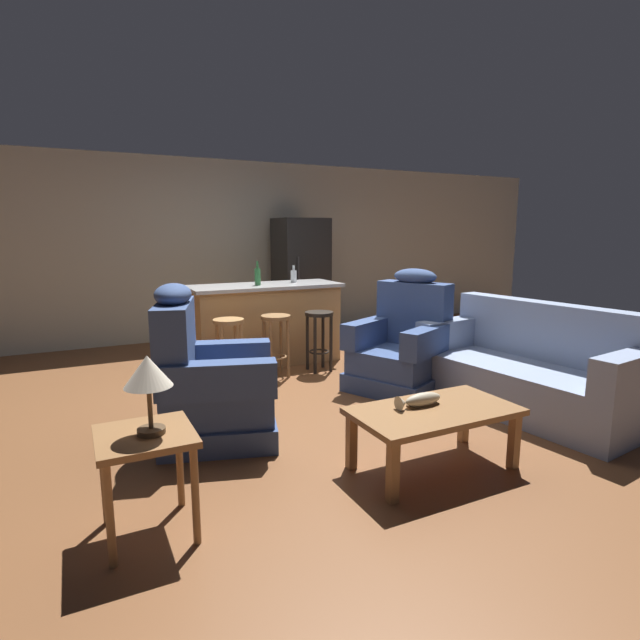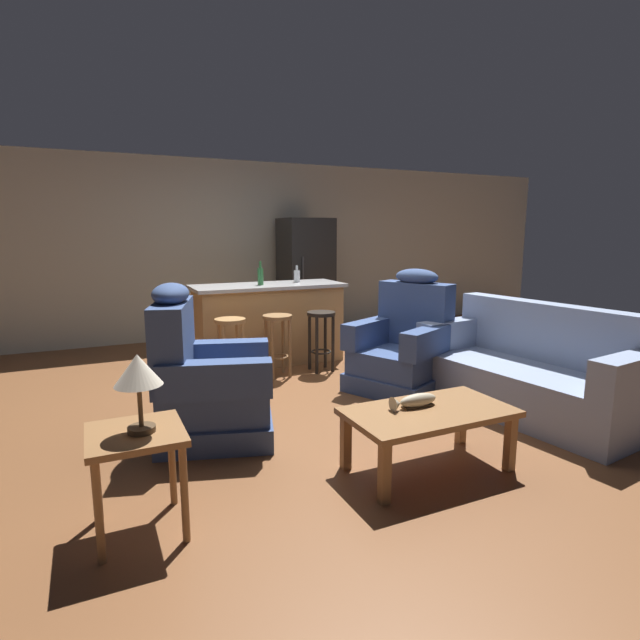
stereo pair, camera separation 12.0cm
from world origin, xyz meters
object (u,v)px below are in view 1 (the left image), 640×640
end_table (146,451)px  bar_stool_right (319,330)px  coffee_table (434,416)px  bottle_short_amber (294,276)px  fish_figurine (419,400)px  couch (530,372)px  bar_stool_left (229,339)px  table_lamp (148,375)px  bottle_tall_green (258,276)px  refrigerator (301,278)px  bar_stool_middle (276,334)px  recliner_near_lamp (207,385)px  recliner_near_island (402,347)px  kitchen_island (266,323)px

end_table → bar_stool_right: size_ratio=0.82×
coffee_table → bottle_short_amber: bearing=83.2°
fish_figurine → couch: bearing=15.8°
bar_stool_left → bar_stool_right: 1.05m
coffee_table → table_lamp: bearing=178.3°
coffee_table → bottle_tall_green: 3.14m
bar_stool_left → bar_stool_right: bearing=0.0°
end_table → refrigerator: (2.79, 4.23, 0.42)m
bar_stool_middle → table_lamp: bearing=-124.0°
couch → bottle_short_amber: bearing=-74.3°
recliner_near_lamp → bottle_tall_green: (1.08, 1.88, 0.63)m
table_lamp → bar_stool_left: (1.11, 2.42, -0.40)m
recliner_near_island → refrigerator: refrigerator is taller
recliner_near_lamp → kitchen_island: (1.19, 1.93, 0.06)m
kitchen_island → bar_stool_middle: bearing=-100.6°
coffee_table → recliner_near_island: size_ratio=0.92×
coffee_table → end_table: size_ratio=1.96×
kitchen_island → bottle_tall_green: bearing=-155.7°
refrigerator → bottle_short_amber: bearing=-118.3°
coffee_table → bar_stool_middle: bearing=93.3°
bar_stool_left → bar_stool_middle: 0.52m
bar_stool_left → bar_stool_right: size_ratio=1.00×
couch → bar_stool_right: size_ratio=2.93×
recliner_near_lamp → bottle_short_amber: recliner_near_lamp is taller
coffee_table → recliner_near_island: recliner_near_island is taller
recliner_near_island → bar_stool_middle: 1.37m
table_lamp → bottle_tall_green: (1.64, 3.01, 0.19)m
fish_figurine → recliner_near_island: recliner_near_island is taller
recliner_near_lamp → bar_stool_left: 1.42m
bottle_tall_green → table_lamp: bearing=-118.7°
recliner_near_lamp → table_lamp: (-0.56, -1.12, 0.45)m
recliner_near_lamp → bar_stool_middle: (1.08, 1.30, 0.05)m
coffee_table → bar_stool_right: bearing=81.3°
recliner_near_island → kitchen_island: bearing=-85.6°
couch → recliner_near_lamp: 2.80m
recliner_near_island → bottle_tall_green: 1.92m
coffee_table → bar_stool_middle: bar_stool_middle is taller
kitchen_island → bar_stool_left: (-0.64, -0.63, -0.01)m
kitchen_island → bar_stool_right: size_ratio=2.65×
coffee_table → bar_stool_right: 2.51m
table_lamp → bar_stool_middle: 2.95m
refrigerator → recliner_near_island: bearing=-92.7°
kitchen_island → bar_stool_middle: (-0.12, -0.63, -0.01)m
end_table → bar_stool_left: (1.14, 2.40, 0.01)m
recliner_near_lamp → bar_stool_left: (0.55, 1.30, 0.05)m
bar_stool_middle → kitchen_island: bearing=79.4°
recliner_near_lamp → table_lamp: bearing=-99.8°
end_table → bottle_short_amber: (2.19, 3.10, 0.57)m
fish_figurine → recliner_near_lamp: (-1.15, 1.10, -0.04)m
bottle_short_amber → fish_figurine: bearing=-98.2°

